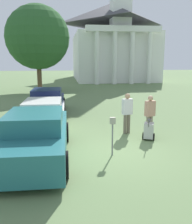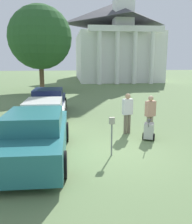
# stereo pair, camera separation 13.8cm
# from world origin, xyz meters

# --- Properties ---
(ground_plane) EXTENTS (120.00, 120.00, 0.00)m
(ground_plane) POSITION_xyz_m (0.00, 0.00, 0.00)
(ground_plane) COLOR #607A4C
(parked_car_teal) EXTENTS (2.14, 4.98, 1.55)m
(parked_car_teal) POSITION_xyz_m (-2.47, -0.17, 0.73)
(parked_car_teal) COLOR #23666B
(parked_car_teal) RESTS_ON ground_plane
(parked_car_white) EXTENTS (2.04, 5.04, 1.37)m
(parked_car_white) POSITION_xyz_m (-2.47, 3.22, 0.64)
(parked_car_white) COLOR silver
(parked_car_white) RESTS_ON ground_plane
(parked_car_navy) EXTENTS (2.04, 4.71, 1.48)m
(parked_car_navy) POSITION_xyz_m (-2.47, 6.41, 0.69)
(parked_car_navy) COLOR #19234C
(parked_car_navy) RESTS_ON ground_plane
(parking_meter) EXTENTS (0.18, 0.09, 1.30)m
(parking_meter) POSITION_xyz_m (-0.01, -0.28, 0.91)
(parking_meter) COLOR slate
(parking_meter) RESTS_ON ground_plane
(person_worker) EXTENTS (0.46, 0.31, 1.73)m
(person_worker) POSITION_xyz_m (1.10, 2.10, 0.99)
(person_worker) COLOR #665B4C
(person_worker) RESTS_ON ground_plane
(person_supervisor) EXTENTS (0.47, 0.35, 1.67)m
(person_supervisor) POSITION_xyz_m (2.00, 1.80, 0.95)
(person_supervisor) COLOR gray
(person_supervisor) RESTS_ON ground_plane
(equipment_cart) EXTENTS (0.59, 0.98, 1.00)m
(equipment_cart) POSITION_xyz_m (1.74, 1.12, 0.39)
(equipment_cart) COLOR #B2B2AD
(equipment_cart) RESTS_ON ground_plane
(church) EXTENTS (11.27, 15.58, 22.77)m
(church) POSITION_xyz_m (6.02, 30.33, 5.90)
(church) COLOR white
(church) RESTS_ON ground_plane
(shade_tree) EXTENTS (5.94, 5.94, 8.07)m
(shade_tree) POSITION_xyz_m (-3.76, 16.75, 5.09)
(shade_tree) COLOR brown
(shade_tree) RESTS_ON ground_plane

